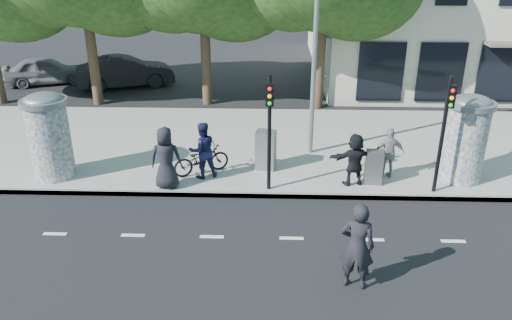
{
  "coord_description": "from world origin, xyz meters",
  "views": [
    {
      "loc": [
        -0.53,
        -9.26,
        6.78
      ],
      "look_at": [
        -0.96,
        3.5,
        1.21
      ],
      "focal_mm": 35.0,
      "sensor_mm": 36.0,
      "label": 1
    }
  ],
  "objects_px": {
    "ped_e": "(389,153)",
    "car_left": "(46,70)",
    "bicycle": "(201,159)",
    "cabinet_right": "(374,167)",
    "street_lamp": "(317,13)",
    "ped_a": "(166,158)",
    "man_road": "(357,246)",
    "traffic_pole_near": "(269,122)",
    "ped_f": "(355,160)",
    "ad_column_right": "(466,137)",
    "car_mid": "(125,72)",
    "ad_column_left": "(49,134)",
    "ped_c": "(202,150)",
    "traffic_pole_far": "(445,124)",
    "cabinet_left": "(266,150)"
  },
  "relations": [
    {
      "from": "ped_f",
      "to": "man_road",
      "type": "bearing_deg",
      "value": 70.39
    },
    {
      "from": "street_lamp",
      "to": "ped_a",
      "type": "bearing_deg",
      "value": -147.56
    },
    {
      "from": "traffic_pole_far",
      "to": "man_road",
      "type": "height_order",
      "value": "traffic_pole_far"
    },
    {
      "from": "traffic_pole_near",
      "to": "ad_column_left",
      "type": "bearing_deg",
      "value": 173.89
    },
    {
      "from": "ped_a",
      "to": "bicycle",
      "type": "bearing_deg",
      "value": -133.48
    },
    {
      "from": "bicycle",
      "to": "cabinet_right",
      "type": "height_order",
      "value": "cabinet_right"
    },
    {
      "from": "street_lamp",
      "to": "cabinet_left",
      "type": "bearing_deg",
      "value": -138.14
    },
    {
      "from": "traffic_pole_far",
      "to": "street_lamp",
      "type": "relative_size",
      "value": 0.42
    },
    {
      "from": "ped_e",
      "to": "man_road",
      "type": "distance_m",
      "value": 5.47
    },
    {
      "from": "ped_a",
      "to": "car_left",
      "type": "bearing_deg",
      "value": -56.5
    },
    {
      "from": "bicycle",
      "to": "ped_a",
      "type": "bearing_deg",
      "value": 109.69
    },
    {
      "from": "man_road",
      "to": "traffic_pole_near",
      "type": "bearing_deg",
      "value": -52.98
    },
    {
      "from": "traffic_pole_far",
      "to": "ped_a",
      "type": "xyz_separation_m",
      "value": [
        -7.78,
        0.06,
        -1.15
      ]
    },
    {
      "from": "ped_a",
      "to": "ped_e",
      "type": "relative_size",
      "value": 1.16
    },
    {
      "from": "ad_column_left",
      "to": "ad_column_right",
      "type": "bearing_deg",
      "value": 0.92
    },
    {
      "from": "bicycle",
      "to": "car_left",
      "type": "distance_m",
      "value": 14.66
    },
    {
      "from": "ped_e",
      "to": "car_left",
      "type": "distance_m",
      "value": 18.96
    },
    {
      "from": "traffic_pole_far",
      "to": "bicycle",
      "type": "xyz_separation_m",
      "value": [
        -6.91,
        1.05,
        -1.6
      ]
    },
    {
      "from": "ped_c",
      "to": "cabinet_right",
      "type": "relative_size",
      "value": 1.69
    },
    {
      "from": "ad_column_left",
      "to": "street_lamp",
      "type": "relative_size",
      "value": 0.33
    },
    {
      "from": "ped_f",
      "to": "street_lamp",
      "type": "bearing_deg",
      "value": -76.88
    },
    {
      "from": "ad_column_right",
      "to": "traffic_pole_far",
      "type": "relative_size",
      "value": 0.78
    },
    {
      "from": "traffic_pole_near",
      "to": "car_mid",
      "type": "height_order",
      "value": "traffic_pole_near"
    },
    {
      "from": "bicycle",
      "to": "ad_column_right",
      "type": "bearing_deg",
      "value": -120.21
    },
    {
      "from": "ad_column_right",
      "to": "ped_e",
      "type": "distance_m",
      "value": 2.26
    },
    {
      "from": "ad_column_right",
      "to": "car_left",
      "type": "relative_size",
      "value": 0.64
    },
    {
      "from": "traffic_pole_near",
      "to": "ped_a",
      "type": "xyz_separation_m",
      "value": [
        -2.98,
        0.06,
        -1.15
      ]
    },
    {
      "from": "ad_column_left",
      "to": "cabinet_right",
      "type": "height_order",
      "value": "ad_column_left"
    },
    {
      "from": "ad_column_right",
      "to": "cabinet_left",
      "type": "bearing_deg",
      "value": 174.44
    },
    {
      "from": "car_left",
      "to": "man_road",
      "type": "bearing_deg",
      "value": -161.09
    },
    {
      "from": "traffic_pole_near",
      "to": "ped_a",
      "type": "height_order",
      "value": "traffic_pole_near"
    },
    {
      "from": "ad_column_left",
      "to": "traffic_pole_near",
      "type": "bearing_deg",
      "value": -6.11
    },
    {
      "from": "ad_column_right",
      "to": "ped_a",
      "type": "distance_m",
      "value": 8.83
    },
    {
      "from": "ad_column_left",
      "to": "car_mid",
      "type": "distance_m",
      "value": 11.03
    },
    {
      "from": "cabinet_left",
      "to": "traffic_pole_near",
      "type": "bearing_deg",
      "value": -73.16
    },
    {
      "from": "ped_f",
      "to": "car_left",
      "type": "height_order",
      "value": "ped_f"
    },
    {
      "from": "ad_column_right",
      "to": "ped_f",
      "type": "distance_m",
      "value": 3.37
    },
    {
      "from": "ped_e",
      "to": "man_road",
      "type": "relative_size",
      "value": 0.8
    },
    {
      "from": "cabinet_left",
      "to": "cabinet_right",
      "type": "bearing_deg",
      "value": -3.89
    },
    {
      "from": "car_left",
      "to": "ped_c",
      "type": "bearing_deg",
      "value": -160.29
    },
    {
      "from": "car_mid",
      "to": "street_lamp",
      "type": "bearing_deg",
      "value": -156.74
    },
    {
      "from": "ad_column_left",
      "to": "ad_column_right",
      "type": "height_order",
      "value": "same"
    },
    {
      "from": "ped_f",
      "to": "traffic_pole_far",
      "type": "bearing_deg",
      "value": 157.08
    },
    {
      "from": "traffic_pole_far",
      "to": "man_road",
      "type": "xyz_separation_m",
      "value": [
        -2.92,
        -4.21,
        -1.23
      ]
    },
    {
      "from": "cabinet_right",
      "to": "car_left",
      "type": "bearing_deg",
      "value": 146.02
    },
    {
      "from": "street_lamp",
      "to": "traffic_pole_far",
      "type": "bearing_deg",
      "value": -39.88
    },
    {
      "from": "cabinet_left",
      "to": "ad_column_right",
      "type": "bearing_deg",
      "value": 6.81
    },
    {
      "from": "traffic_pole_near",
      "to": "bicycle",
      "type": "relative_size",
      "value": 1.88
    },
    {
      "from": "bicycle",
      "to": "car_mid",
      "type": "xyz_separation_m",
      "value": [
        -5.31,
        10.63,
        0.16
      ]
    },
    {
      "from": "ad_column_right",
      "to": "man_road",
      "type": "xyz_separation_m",
      "value": [
        -3.92,
        -5.11,
        -0.54
      ]
    }
  ]
}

